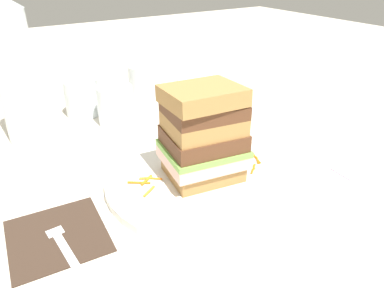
# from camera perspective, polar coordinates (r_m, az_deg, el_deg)

# --- Properties ---
(ground_plane) EXTENTS (3.00, 3.00, 0.00)m
(ground_plane) POSITION_cam_1_polar(r_m,az_deg,el_deg) (0.58, -0.92, -5.23)
(ground_plane) COLOR beige
(main_plate) EXTENTS (0.30, 0.30, 0.01)m
(main_plate) POSITION_cam_1_polar(r_m,az_deg,el_deg) (0.57, 1.63, -5.32)
(main_plate) COLOR white
(main_plate) RESTS_ON ground_plane
(sandwich) EXTENTS (0.13, 0.11, 0.14)m
(sandwich) POSITION_cam_1_polar(r_m,az_deg,el_deg) (0.53, 1.70, 1.53)
(sandwich) COLOR #A87A42
(sandwich) RESTS_ON main_plate
(carrot_shred_0) EXTENTS (0.02, 0.02, 0.00)m
(carrot_shred_0) POSITION_cam_1_polar(r_m,az_deg,el_deg) (0.53, -6.68, -7.30)
(carrot_shred_0) COLOR orange
(carrot_shred_0) RESTS_ON main_plate
(carrot_shred_1) EXTENTS (0.03, 0.02, 0.00)m
(carrot_shred_1) POSITION_cam_1_polar(r_m,az_deg,el_deg) (0.55, -7.07, -5.58)
(carrot_shred_1) COLOR orange
(carrot_shred_1) RESTS_ON main_plate
(carrot_shred_2) EXTENTS (0.02, 0.01, 0.00)m
(carrot_shred_2) POSITION_cam_1_polar(r_m,az_deg,el_deg) (0.56, -7.16, -5.27)
(carrot_shred_2) COLOR orange
(carrot_shred_2) RESTS_ON main_plate
(carrot_shred_3) EXTENTS (0.02, 0.02, 0.00)m
(carrot_shred_3) POSITION_cam_1_polar(r_m,az_deg,el_deg) (0.56, -6.03, -5.32)
(carrot_shred_3) COLOR orange
(carrot_shred_3) RESTS_ON main_plate
(carrot_shred_4) EXTENTS (0.03, 0.02, 0.00)m
(carrot_shred_4) POSITION_cam_1_polar(r_m,az_deg,el_deg) (0.55, -8.23, -5.95)
(carrot_shred_4) COLOR orange
(carrot_shred_4) RESTS_ON main_plate
(carrot_shred_5) EXTENTS (0.01, 0.02, 0.00)m
(carrot_shred_5) POSITION_cam_1_polar(r_m,az_deg,el_deg) (0.61, 10.10, -2.49)
(carrot_shred_5) COLOR orange
(carrot_shred_5) RESTS_ON main_plate
(carrot_shred_6) EXTENTS (0.01, 0.02, 0.00)m
(carrot_shred_6) POSITION_cam_1_polar(r_m,az_deg,el_deg) (0.59, 9.39, -3.30)
(carrot_shred_6) COLOR orange
(carrot_shred_6) RESTS_ON main_plate
(carrot_shred_7) EXTENTS (0.01, 0.03, 0.00)m
(carrot_shred_7) POSITION_cam_1_polar(r_m,az_deg,el_deg) (0.60, 8.86, -2.92)
(carrot_shred_7) COLOR orange
(carrot_shred_7) RESTS_ON main_plate
(carrot_shred_8) EXTENTS (0.01, 0.03, 0.00)m
(carrot_shred_8) POSITION_cam_1_polar(r_m,az_deg,el_deg) (0.62, 9.97, -2.22)
(carrot_shred_8) COLOR orange
(carrot_shred_8) RESTS_ON main_plate
(carrot_shred_9) EXTENTS (0.02, 0.03, 0.00)m
(carrot_shred_9) POSITION_cam_1_polar(r_m,az_deg,el_deg) (0.61, 7.83, -2.27)
(carrot_shred_9) COLOR orange
(carrot_shred_9) RESTS_ON main_plate
(carrot_shred_10) EXTENTS (0.02, 0.02, 0.00)m
(carrot_shred_10) POSITION_cam_1_polar(r_m,az_deg,el_deg) (0.59, 9.47, -3.81)
(carrot_shred_10) COLOR orange
(carrot_shred_10) RESTS_ON main_plate
(napkin_dark) EXTENTS (0.12, 0.13, 0.00)m
(napkin_dark) POSITION_cam_1_polar(r_m,az_deg,el_deg) (0.50, -20.18, -13.14)
(napkin_dark) COLOR #38281E
(napkin_dark) RESTS_ON ground_plane
(fork) EXTENTS (0.03, 0.17, 0.00)m
(fork) POSITION_cam_1_polar(r_m,az_deg,el_deg) (0.49, -19.40, -14.34)
(fork) COLOR silver
(fork) RESTS_ON napkin_dark
(knife) EXTENTS (0.03, 0.20, 0.00)m
(knife) POSITION_cam_1_polar(r_m,az_deg,el_deg) (0.69, 14.31, -0.37)
(knife) COLOR silver
(knife) RESTS_ON ground_plane
(juice_glass) EXTENTS (0.08, 0.08, 0.09)m
(juice_glass) POSITION_cam_1_polar(r_m,az_deg,el_deg) (0.79, 0.66, 6.88)
(juice_glass) COLOR white
(juice_glass) RESTS_ON ground_plane
(water_bottle) EXTENTS (0.07, 0.07, 0.29)m
(water_bottle) POSITION_cam_1_polar(r_m,az_deg,el_deg) (0.72, -25.73, 10.17)
(water_bottle) COLOR silver
(water_bottle) RESTS_ON ground_plane
(empty_tumbler_0) EXTENTS (0.07, 0.07, 0.08)m
(empty_tumbler_0) POSITION_cam_1_polar(r_m,az_deg,el_deg) (0.90, -7.40, 9.47)
(empty_tumbler_0) COLOR silver
(empty_tumbler_0) RESTS_ON ground_plane
(empty_tumbler_1) EXTENTS (0.07, 0.07, 0.08)m
(empty_tumbler_1) POSITION_cam_1_polar(r_m,az_deg,el_deg) (0.77, -11.79, 5.91)
(empty_tumbler_1) COLOR silver
(empty_tumbler_1) RESTS_ON ground_plane
(empty_tumbler_2) EXTENTS (0.07, 0.07, 0.08)m
(empty_tumbler_2) POSITION_cam_1_polar(r_m,az_deg,el_deg) (0.83, -16.70, 6.91)
(empty_tumbler_2) COLOR silver
(empty_tumbler_2) RESTS_ON ground_plane
(napkin_pink) EXTENTS (0.10, 0.08, 0.00)m
(napkin_pink) POSITION_cam_1_polar(r_m,az_deg,el_deg) (0.68, 23.56, -2.68)
(napkin_pink) COLOR pink
(napkin_pink) RESTS_ON ground_plane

